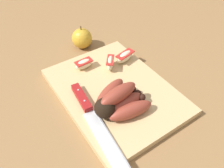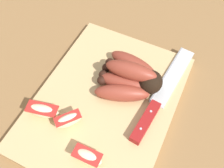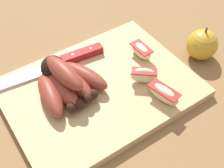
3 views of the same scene
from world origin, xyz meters
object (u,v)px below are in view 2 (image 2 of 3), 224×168
Objects in this scene: banana_bunch at (131,77)px; apple_wedge_middle at (68,120)px; apple_wedge_far at (43,111)px; apple_wedge_near at (87,156)px; chefs_knife at (156,104)px.

apple_wedge_middle is at bearing 153.70° from banana_bunch.
apple_wedge_middle is 0.77× the size of apple_wedge_far.
banana_bunch is 0.16m from apple_wedge_middle.
apple_wedge_far is at bearing 138.59° from banana_bunch.
banana_bunch reaches higher than apple_wedge_middle.
apple_wedge_middle is (-0.15, 0.07, -0.01)m from banana_bunch.
apple_wedge_near is 0.80× the size of apple_wedge_far.
chefs_knife is 0.24m from apple_wedge_far.
apple_wedge_near is 1.04× the size of apple_wedge_middle.
banana_bunch reaches higher than chefs_knife.
apple_wedge_far is (-0.12, 0.20, 0.01)m from chefs_knife.
banana_bunch is 0.08m from chefs_knife.
chefs_knife is 0.18m from apple_wedge_near.
apple_wedge_far is at bearing 93.30° from apple_wedge_middle.
apple_wedge_far is at bearing 120.63° from chefs_knife.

